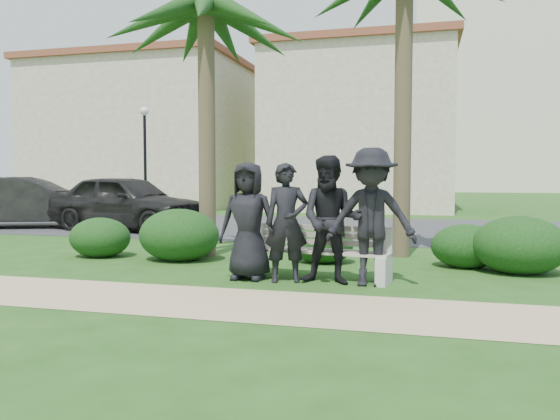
# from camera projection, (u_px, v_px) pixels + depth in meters

# --- Properties ---
(ground) EXTENTS (160.00, 160.00, 0.00)m
(ground) POSITION_uv_depth(u_px,v_px,m) (296.00, 278.00, 8.15)
(ground) COLOR #204A15
(ground) RESTS_ON ground
(footpath) EXTENTS (30.00, 1.60, 0.01)m
(footpath) POSITION_uv_depth(u_px,v_px,m) (261.00, 305.00, 6.41)
(footpath) COLOR tan
(footpath) RESTS_ON ground
(asphalt_street) EXTENTS (160.00, 8.00, 0.01)m
(asphalt_street) POSITION_uv_depth(u_px,v_px,m) (358.00, 228.00, 15.87)
(asphalt_street) COLOR #2D2D30
(asphalt_street) RESTS_ON ground
(stucco_bldg_left) EXTENTS (10.40, 8.40, 7.30)m
(stucco_bldg_left) POSITION_uv_depth(u_px,v_px,m) (149.00, 135.00, 28.34)
(stucco_bldg_left) COLOR #B7AA89
(stucco_bldg_left) RESTS_ON ground
(stucco_bldg_right) EXTENTS (8.40, 8.40, 7.30)m
(stucco_bldg_right) POSITION_uv_depth(u_px,v_px,m) (362.00, 130.00, 25.55)
(stucco_bldg_right) COLOR #B7AA89
(stucco_bldg_right) RESTS_ON ground
(hotel_tower) EXTENTS (26.00, 18.00, 37.30)m
(hotel_tower) POSITION_uv_depth(u_px,v_px,m) (546.00, 62.00, 56.86)
(hotel_tower) COLOR beige
(hotel_tower) RESTS_ON ground
(street_lamp) EXTENTS (0.36, 0.36, 4.29)m
(street_lamp) POSITION_uv_depth(u_px,v_px,m) (145.00, 141.00, 21.83)
(street_lamp) COLOR black
(street_lamp) RESTS_ON ground
(park_bench) EXTENTS (2.24, 0.81, 0.76)m
(park_bench) POSITION_uv_depth(u_px,v_px,m) (316.00, 256.00, 8.07)
(park_bench) COLOR #A39C89
(park_bench) RESTS_ON ground
(man_a) EXTENTS (0.85, 0.55, 1.73)m
(man_a) POSITION_uv_depth(u_px,v_px,m) (248.00, 221.00, 7.99)
(man_a) COLOR black
(man_a) RESTS_ON ground
(man_b) EXTENTS (0.72, 0.59, 1.71)m
(man_b) POSITION_uv_depth(u_px,v_px,m) (287.00, 223.00, 7.79)
(man_b) COLOR black
(man_b) RESTS_ON ground
(man_c) EXTENTS (0.90, 0.71, 1.81)m
(man_c) POSITION_uv_depth(u_px,v_px,m) (331.00, 220.00, 7.63)
(man_c) COLOR black
(man_c) RESTS_ON ground
(man_d) EXTENTS (1.25, 0.75, 1.91)m
(man_d) POSITION_uv_depth(u_px,v_px,m) (371.00, 217.00, 7.50)
(man_d) COLOR black
(man_d) RESTS_ON ground
(hedge_a) EXTENTS (1.17, 0.97, 0.76)m
(hedge_a) POSITION_uv_depth(u_px,v_px,m) (100.00, 236.00, 10.27)
(hedge_a) COLOR black
(hedge_a) RESTS_ON ground
(hedge_b) EXTENTS (1.48, 1.22, 0.96)m
(hedge_b) POSITION_uv_depth(u_px,v_px,m) (179.00, 234.00, 9.84)
(hedge_b) COLOR black
(hedge_b) RESTS_ON ground
(hedge_c) EXTENTS (1.10, 0.91, 0.72)m
(hedge_c) POSITION_uv_depth(u_px,v_px,m) (322.00, 242.00, 9.56)
(hedge_c) COLOR black
(hedge_c) RESTS_ON ground
(hedge_e) EXTENTS (1.14, 0.94, 0.75)m
(hedge_e) POSITION_uv_depth(u_px,v_px,m) (466.00, 245.00, 9.07)
(hedge_e) COLOR black
(hedge_e) RESTS_ON ground
(hedge_f) EXTENTS (1.43, 1.18, 0.93)m
(hedge_f) POSITION_uv_depth(u_px,v_px,m) (520.00, 244.00, 8.51)
(hedge_f) COLOR black
(hedge_f) RESTS_ON ground
(palm_left) EXTENTS (3.00, 3.00, 5.62)m
(palm_left) POSITION_uv_depth(u_px,v_px,m) (206.00, 7.00, 10.15)
(palm_left) COLOR brown
(palm_left) RESTS_ON ground
(car_a) EXTENTS (4.87, 2.67, 1.57)m
(car_a) POSITION_uv_depth(u_px,v_px,m) (126.00, 202.00, 15.27)
(car_a) COLOR black
(car_a) RESTS_ON ground
(car_b) EXTENTS (4.78, 3.15, 1.49)m
(car_b) POSITION_uv_depth(u_px,v_px,m) (29.00, 202.00, 16.15)
(car_b) COLOR black
(car_b) RESTS_ON ground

